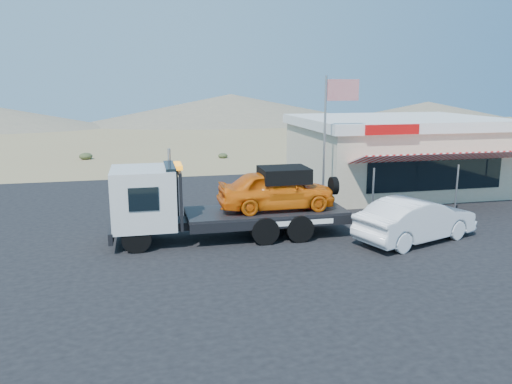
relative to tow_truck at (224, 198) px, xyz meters
The scene contains 7 objects.
ground 2.54m from the tow_truck, 87.23° to the right, with size 120.00×120.00×0.00m, color #917A52.
asphalt_lot 2.78m from the tow_truck, 25.06° to the left, with size 32.00×24.00×0.02m, color black.
tow_truck is the anchor object (origin of this frame).
white_sedan 7.08m from the tow_truck, 15.77° to the right, with size 1.70×4.87×1.61m, color silver.
jerky_store 12.68m from the tow_truck, 33.28° to the left, with size 10.40×9.97×3.90m.
flagpole 6.03m from the tow_truck, 26.25° to the left, with size 1.55×0.10×6.00m.
distant_hills 54.00m from the tow_truck, 100.32° to the left, with size 126.00×48.00×4.20m.
Camera 1 is at (-2.92, -15.75, 5.68)m, focal length 35.00 mm.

